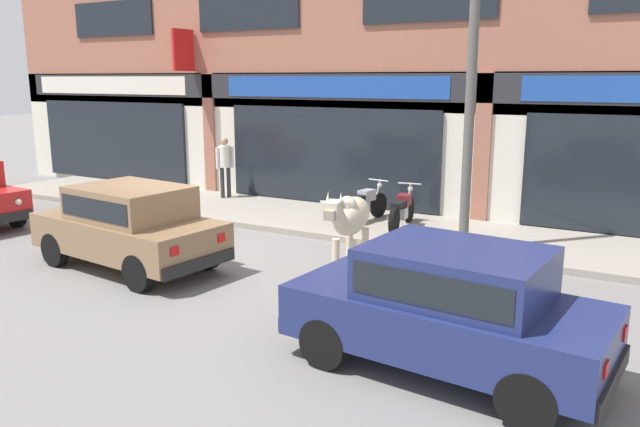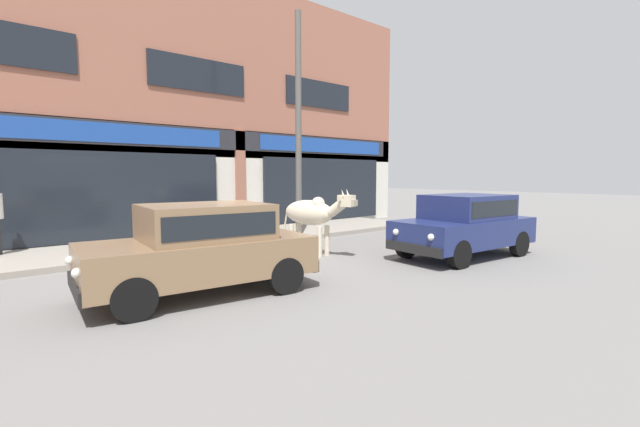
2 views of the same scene
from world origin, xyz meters
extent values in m
plane|color=slate|center=(0.00, 0.00, 0.00)|extent=(90.00, 90.00, 0.00)
cube|color=gray|center=(0.00, 3.66, 0.06)|extent=(19.00, 2.93, 0.13)
cube|color=silver|center=(0.00, 5.40, 1.70)|extent=(23.00, 0.55, 3.40)
cube|color=#28282D|center=(0.00, 5.09, 3.05)|extent=(22.08, 0.08, 0.64)
cube|color=black|center=(-7.67, 5.08, 1.35)|extent=(5.83, 0.10, 2.40)
cube|color=silver|center=(-7.67, 5.06, 3.05)|extent=(6.13, 0.05, 0.52)
cube|color=#9E604C|center=(-3.83, 5.11, 1.70)|extent=(0.36, 0.12, 3.40)
cube|color=black|center=(0.00, 5.08, 1.35)|extent=(5.83, 0.10, 2.40)
cube|color=#1E479E|center=(0.00, 5.06, 3.05)|extent=(6.13, 0.05, 0.52)
cube|color=#9E604C|center=(3.83, 5.11, 1.70)|extent=(0.36, 0.12, 3.40)
cube|color=black|center=(-7.33, 5.10, 4.98)|extent=(3.13, 0.06, 1.00)
cube|color=black|center=(-2.44, 5.10, 4.98)|extent=(3.13, 0.06, 1.00)
cube|color=red|center=(-4.29, 4.68, 4.00)|extent=(0.08, 0.80, 1.10)
ellipsoid|color=beige|center=(2.95, 0.45, 1.02)|extent=(0.80, 1.48, 0.60)
sphere|color=beige|center=(3.01, 0.18, 1.25)|extent=(0.32, 0.32, 0.32)
cylinder|color=beige|center=(3.18, 0.06, 0.36)|extent=(0.12, 0.12, 0.72)
cylinder|color=beige|center=(2.90, 0.00, 0.36)|extent=(0.12, 0.12, 0.72)
cylinder|color=beige|center=(3.00, 0.91, 0.36)|extent=(0.12, 0.12, 0.72)
cylinder|color=beige|center=(2.72, 0.85, 0.36)|extent=(0.12, 0.12, 0.72)
cylinder|color=beige|center=(3.12, -0.35, 1.17)|extent=(0.33, 0.51, 0.43)
cube|color=beige|center=(3.18, -0.60, 1.34)|extent=(0.29, 0.40, 0.26)
cube|color=tan|center=(3.21, -0.78, 1.30)|extent=(0.19, 0.17, 0.14)
cone|color=beige|center=(3.27, -0.54, 1.52)|extent=(0.08, 0.12, 0.19)
cone|color=beige|center=(3.07, -0.59, 1.52)|extent=(0.08, 0.12, 0.19)
cube|color=beige|center=(3.32, -0.49, 1.40)|extent=(0.15, 0.07, 0.10)
cube|color=beige|center=(3.00, -0.56, 1.40)|extent=(0.15, 0.07, 0.10)
cylinder|color=beige|center=(2.80, 1.18, 0.80)|extent=(0.07, 0.17, 0.60)
cylinder|color=black|center=(-1.82, -1.69, 0.30)|extent=(0.62, 0.25, 0.60)
cylinder|color=black|center=(-1.66, -0.26, 0.30)|extent=(0.62, 0.25, 0.60)
cylinder|color=black|center=(0.46, -1.95, 0.30)|extent=(0.62, 0.25, 0.60)
cylinder|color=black|center=(0.62, -0.52, 0.30)|extent=(0.62, 0.25, 0.60)
cube|color=#846647|center=(-0.60, -1.10, 0.60)|extent=(3.66, 1.98, 0.60)
cube|color=#846647|center=(-0.50, -1.11, 1.18)|extent=(2.05, 1.64, 0.56)
cube|color=black|center=(-0.50, -1.11, 1.18)|extent=(1.90, 1.65, 0.35)
cube|color=black|center=(-2.32, -0.91, 0.38)|extent=(0.29, 1.52, 0.20)
cube|color=black|center=(1.12, -1.30, 0.38)|extent=(0.29, 1.52, 0.20)
sphere|color=silver|center=(-2.40, -1.38, 0.68)|extent=(0.14, 0.14, 0.14)
sphere|color=silver|center=(-2.29, -0.43, 0.68)|extent=(0.14, 0.14, 0.14)
cube|color=red|center=(1.09, -1.79, 0.70)|extent=(0.05, 0.16, 0.14)
cube|color=red|center=(1.20, -0.81, 0.70)|extent=(0.05, 0.16, 0.14)
cylinder|color=black|center=(-5.11, -0.14, 0.30)|extent=(0.62, 0.24, 0.60)
sphere|color=silver|center=(-4.53, -0.45, 0.68)|extent=(0.14, 0.14, 0.14)
cylinder|color=black|center=(4.26, -2.81, 0.30)|extent=(0.61, 0.23, 0.60)
cylinder|color=black|center=(4.38, -1.38, 0.30)|extent=(0.61, 0.23, 0.60)
cylinder|color=black|center=(6.55, -3.01, 0.30)|extent=(0.61, 0.23, 0.60)
cylinder|color=black|center=(6.67, -1.58, 0.30)|extent=(0.61, 0.23, 0.60)
cube|color=navy|center=(5.46, -2.20, 0.60)|extent=(3.63, 1.90, 0.60)
cube|color=navy|center=(5.56, -2.20, 1.18)|extent=(2.02, 1.60, 0.56)
cube|color=black|center=(5.56, -2.20, 1.18)|extent=(1.87, 1.61, 0.35)
cube|color=black|center=(3.74, -2.04, 0.38)|extent=(0.25, 1.52, 0.20)
cube|color=black|center=(7.19, -2.35, 0.38)|extent=(0.25, 1.52, 0.20)
sphere|color=silver|center=(3.67, -2.52, 0.68)|extent=(0.14, 0.14, 0.14)
sphere|color=silver|center=(3.75, -1.56, 0.68)|extent=(0.14, 0.14, 0.14)
cube|color=red|center=(7.17, -2.84, 0.70)|extent=(0.04, 0.16, 0.14)
cube|color=red|center=(7.26, -1.86, 0.70)|extent=(0.04, 0.16, 0.14)
cylinder|color=black|center=(1.74, 4.25, 0.41)|extent=(0.19, 0.57, 0.56)
cylinder|color=black|center=(1.55, 3.02, 0.41)|extent=(0.19, 0.57, 0.56)
cube|color=#B2B5BA|center=(1.64, 3.62, 0.45)|extent=(0.25, 0.35, 0.24)
cube|color=#A8AAB2|center=(1.67, 3.77, 0.71)|extent=(0.30, 0.43, 0.24)
cube|color=black|center=(1.60, 3.38, 0.69)|extent=(0.30, 0.55, 0.12)
cylinder|color=#B2B5BA|center=(1.73, 4.19, 0.71)|extent=(0.08, 0.27, 0.59)
cylinder|color=#B2B5BA|center=(1.74, 4.23, 0.99)|extent=(0.52, 0.11, 0.03)
sphere|color=silver|center=(1.75, 4.29, 0.87)|extent=(0.12, 0.12, 0.12)
cylinder|color=#B2B5BA|center=(1.48, 3.28, 0.37)|extent=(0.13, 0.48, 0.06)
cylinder|color=black|center=(2.53, 4.15, 0.41)|extent=(0.17, 0.57, 0.56)
cylinder|color=black|center=(2.70, 2.91, 0.41)|extent=(0.17, 0.57, 0.56)
cube|color=#B2B5BA|center=(2.62, 3.51, 0.45)|extent=(0.24, 0.34, 0.24)
cube|color=maroon|center=(2.60, 3.67, 0.71)|extent=(0.29, 0.43, 0.24)
cube|color=black|center=(2.65, 3.27, 0.69)|extent=(0.29, 0.54, 0.12)
cylinder|color=#B2B5BA|center=(2.54, 4.09, 0.71)|extent=(0.07, 0.27, 0.59)
cylinder|color=#B2B5BA|center=(2.54, 4.13, 0.99)|extent=(0.52, 0.10, 0.03)
sphere|color=silver|center=(2.53, 4.19, 0.87)|extent=(0.12, 0.12, 0.12)
cylinder|color=#B2B5BA|center=(2.56, 3.14, 0.37)|extent=(0.12, 0.48, 0.06)
cylinder|color=#2D2D33|center=(-2.86, 4.36, 0.54)|extent=(0.11, 0.11, 0.82)
cylinder|color=#2D2D33|center=(-2.76, 4.52, 0.54)|extent=(0.11, 0.11, 0.82)
cylinder|color=silver|center=(-2.81, 4.44, 1.23)|extent=(0.32, 0.32, 0.56)
cylinder|color=silver|center=(-2.92, 4.26, 1.20)|extent=(0.08, 0.08, 0.56)
cylinder|color=silver|center=(-2.70, 4.62, 1.20)|extent=(0.08, 0.08, 0.56)
sphere|color=tan|center=(-2.81, 4.44, 1.63)|extent=(0.20, 0.20, 0.20)
cylinder|color=#595651|center=(4.26, 2.50, 3.36)|extent=(0.18, 0.18, 6.47)
camera|label=1|loc=(7.48, -8.61, 3.26)|focal=35.00mm
camera|label=2|loc=(-3.59, -7.43, 1.93)|focal=24.00mm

